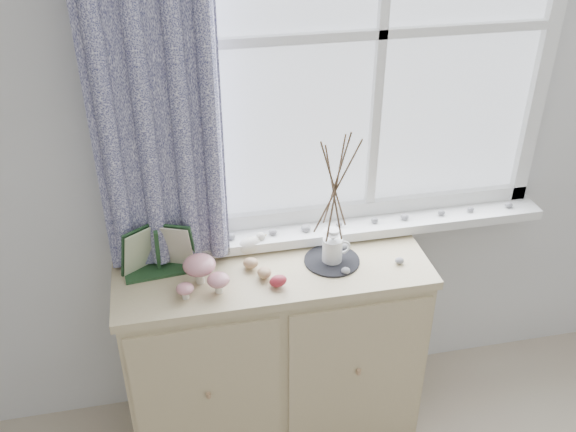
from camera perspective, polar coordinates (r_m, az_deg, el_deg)
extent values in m
cube|color=silver|center=(2.46, 0.88, 7.77)|extent=(4.00, 0.04, 2.60)
cube|color=white|center=(2.42, 8.21, 15.86)|extent=(1.30, 0.01, 1.40)
cube|color=white|center=(2.66, 7.49, -0.74)|extent=(1.45, 0.16, 0.04)
cube|color=#0B0C3D|center=(2.15, -12.31, 14.23)|extent=(0.44, 0.06, 1.61)
cube|color=tan|center=(2.73, -1.27, -12.03)|extent=(1.17, 0.43, 0.81)
cube|color=tan|center=(2.46, -1.38, -4.84)|extent=(1.20, 0.45, 0.03)
cube|color=#CDB98E|center=(2.56, -7.02, -16.22)|extent=(0.55, 0.01, 0.75)
cube|color=#CDB98E|center=(2.64, 6.12, -14.31)|extent=(0.55, 0.01, 0.75)
cylinder|color=silver|center=(2.37, -7.83, -5.13)|extent=(0.03, 0.03, 0.08)
ellipsoid|color=#950411|center=(2.34, -7.90, -4.34)|extent=(0.12, 0.12, 0.07)
cylinder|color=silver|center=(2.32, -6.18, -6.21)|extent=(0.03, 0.03, 0.05)
ellipsoid|color=#950411|center=(2.31, -6.21, -5.67)|extent=(0.08, 0.08, 0.05)
cylinder|color=silver|center=(2.31, -9.11, -6.81)|extent=(0.03, 0.03, 0.04)
ellipsoid|color=#950411|center=(2.30, -9.15, -6.40)|extent=(0.06, 0.06, 0.03)
ellipsoid|color=tan|center=(2.38, -2.12, -5.05)|extent=(0.05, 0.04, 0.06)
ellipsoid|color=tan|center=(2.43, -3.34, -4.20)|extent=(0.05, 0.04, 0.06)
ellipsoid|color=maroon|center=(2.33, -0.88, -5.79)|extent=(0.05, 0.04, 0.06)
cylinder|color=black|center=(2.48, 3.92, -3.97)|extent=(0.21, 0.21, 0.01)
cylinder|color=white|center=(2.45, 3.96, -3.00)|extent=(0.08, 0.08, 0.09)
cone|color=white|center=(2.41, 4.01, -1.77)|extent=(0.08, 0.08, 0.03)
cylinder|color=white|center=(2.40, 4.03, -1.43)|extent=(0.05, 0.05, 0.02)
torus|color=white|center=(2.46, 4.93, -2.79)|extent=(0.06, 0.02, 0.06)
ellipsoid|color=gray|center=(2.41, 5.15, -4.88)|extent=(0.03, 0.03, 0.02)
ellipsoid|color=gray|center=(2.55, 5.00, -2.68)|extent=(0.03, 0.03, 0.02)
ellipsoid|color=gray|center=(2.49, 9.88, -3.95)|extent=(0.03, 0.03, 0.02)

